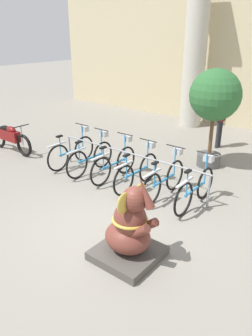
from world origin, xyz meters
The scene contains 13 objects.
ground_plane centered at (0.00, 0.00, 0.00)m, with size 60.00×60.00×0.00m, color gray.
column_left centered at (-2.36, 7.60, 2.62)m, with size 1.03×1.03×5.16m.
bike_rack centered at (-1.01, 1.95, 0.62)m, with size 4.32×0.05×0.77m.
bicycle_0 centered at (-2.87, 1.82, 0.43)m, with size 0.48×1.68×1.09m.
bicycle_1 centered at (-2.12, 1.79, 0.43)m, with size 0.48×1.68×1.09m.
bicycle_2 centered at (-1.38, 1.86, 0.43)m, with size 0.48×1.68×1.09m.
bicycle_3 centered at (-0.63, 1.81, 0.43)m, with size 0.48×1.68×1.09m.
bicycle_4 centered at (0.11, 1.82, 0.43)m, with size 0.48×1.68×1.09m.
bicycle_5 centered at (0.85, 1.85, 0.43)m, with size 0.48×1.68×1.09m.
elephant_statue centered at (0.84, -0.38, 0.53)m, with size 1.00×1.00×1.55m.
motorcycle centered at (-5.17, 1.41, 0.46)m, with size 2.03×0.55×0.93m.
person_pedestrian centered at (-0.37, 5.78, 1.07)m, with size 0.23×0.47×1.77m.
potted_tree centered at (0.08, 4.14, 1.84)m, with size 1.33×1.33×2.61m.
Camera 1 is at (3.54, -3.86, 3.45)m, focal length 35.00 mm.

